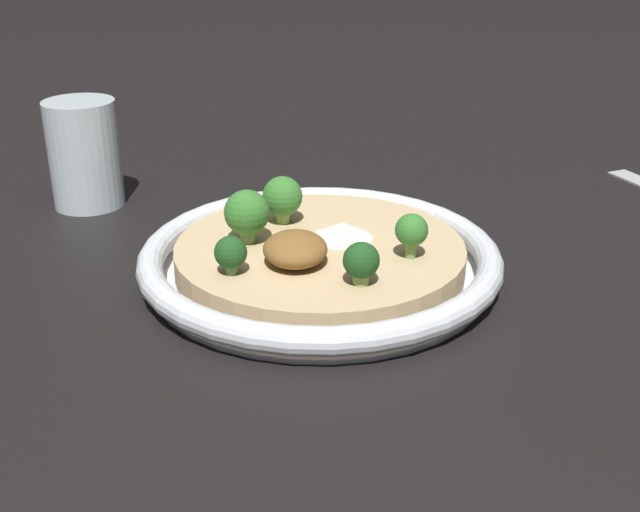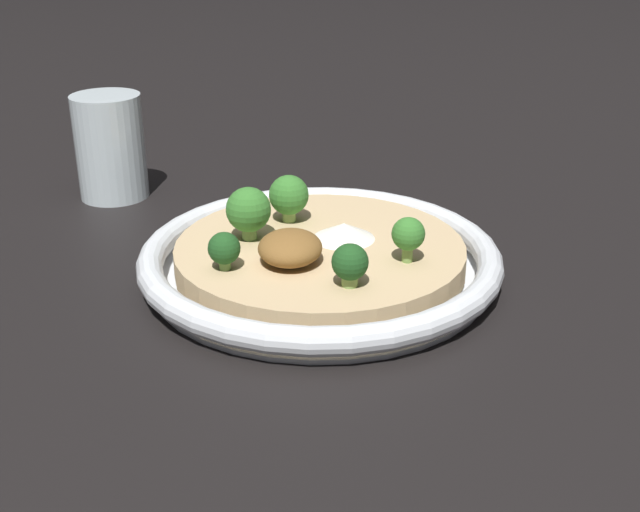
% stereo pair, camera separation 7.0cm
% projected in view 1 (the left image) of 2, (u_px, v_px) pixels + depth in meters
% --- Properties ---
extents(ground_plane, '(6.00, 6.00, 0.00)m').
position_uv_depth(ground_plane, '(320.00, 276.00, 0.71)').
color(ground_plane, black).
extents(risotto_bowl, '(0.32, 0.32, 0.03)m').
position_uv_depth(risotto_bowl, '(320.00, 259.00, 0.70)').
color(risotto_bowl, silver).
rests_on(risotto_bowl, ground_plane).
extents(cheese_sprinkle, '(0.05, 0.05, 0.01)m').
position_uv_depth(cheese_sprinkle, '(342.00, 230.00, 0.70)').
color(cheese_sprinkle, white).
rests_on(cheese_sprinkle, risotto_bowl).
extents(crispy_onion_garnish, '(0.06, 0.05, 0.03)m').
position_uv_depth(crispy_onion_garnish, '(295.00, 249.00, 0.65)').
color(crispy_onion_garnish, brown).
rests_on(crispy_onion_garnish, risotto_bowl).
extents(broccoli_front_left, '(0.04, 0.04, 0.04)m').
position_uv_depth(broccoli_front_left, '(282.00, 197.00, 0.73)').
color(broccoli_front_left, '#84A856').
rests_on(broccoli_front_left, risotto_bowl).
extents(broccoli_front_right, '(0.03, 0.03, 0.03)m').
position_uv_depth(broccoli_front_right, '(231.00, 253.00, 0.63)').
color(broccoli_front_right, '#668E47').
rests_on(broccoli_front_right, risotto_bowl).
extents(broccoli_back, '(0.03, 0.03, 0.04)m').
position_uv_depth(broccoli_back, '(412.00, 231.00, 0.66)').
color(broccoli_back, '#759E4C').
rests_on(broccoli_back, risotto_bowl).
extents(broccoli_front, '(0.04, 0.04, 0.05)m').
position_uv_depth(broccoli_front, '(247.00, 214.00, 0.69)').
color(broccoli_front, '#668E47').
rests_on(broccoli_front, risotto_bowl).
extents(broccoli_back_right, '(0.03, 0.03, 0.03)m').
position_uv_depth(broccoli_back_right, '(361.00, 262.00, 0.62)').
color(broccoli_back_right, '#84A856').
rests_on(broccoli_back_right, risotto_bowl).
extents(drinking_glass, '(0.07, 0.07, 0.11)m').
position_uv_depth(drinking_glass, '(84.00, 154.00, 0.85)').
color(drinking_glass, silver).
rests_on(drinking_glass, ground_plane).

